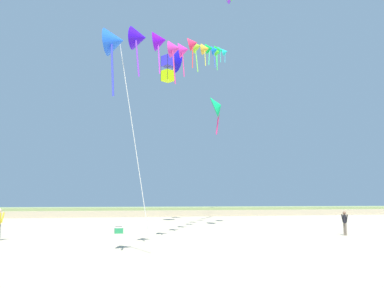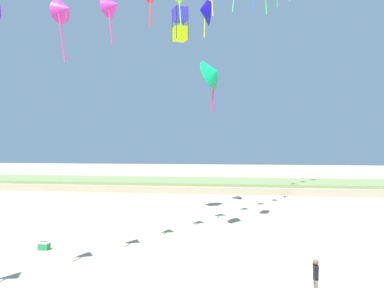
{
  "view_description": "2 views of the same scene",
  "coord_description": "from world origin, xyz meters",
  "px_view_note": "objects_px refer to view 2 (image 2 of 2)",
  "views": [
    {
      "loc": [
        -7.29,
        -20.48,
        2.17
      ],
      "look_at": [
        1.06,
        11.22,
        6.77
      ],
      "focal_mm": 38.0,
      "sensor_mm": 36.0,
      "label": 1
    },
    {
      "loc": [
        6.71,
        -13.17,
        5.68
      ],
      "look_at": [
        3.16,
        8.77,
        5.85
      ],
      "focal_mm": 38.0,
      "sensor_mm": 36.0,
      "label": 2
    }
  ],
  "objects_px": {
    "person_near_left": "(316,277)",
    "beach_cooler": "(44,246)",
    "large_kite_low_lead": "(180,24)",
    "large_kite_outer_drift": "(205,10)",
    "large_kite_mid_trail": "(213,73)"
  },
  "relations": [
    {
      "from": "large_kite_mid_trail",
      "to": "beach_cooler",
      "type": "distance_m",
      "value": 14.51
    },
    {
      "from": "large_kite_low_lead",
      "to": "large_kite_outer_drift",
      "type": "height_order",
      "value": "large_kite_outer_drift"
    },
    {
      "from": "person_near_left",
      "to": "large_kite_mid_trail",
      "type": "relative_size",
      "value": 0.42
    },
    {
      "from": "person_near_left",
      "to": "large_kite_low_lead",
      "type": "relative_size",
      "value": 0.57
    },
    {
      "from": "person_near_left",
      "to": "large_kite_outer_drift",
      "type": "distance_m",
      "value": 27.77
    },
    {
      "from": "large_kite_low_lead",
      "to": "large_kite_outer_drift",
      "type": "xyz_separation_m",
      "value": [
        1.47,
        4.18,
        2.48
      ]
    },
    {
      "from": "person_near_left",
      "to": "beach_cooler",
      "type": "bearing_deg",
      "value": 159.2
    },
    {
      "from": "large_kite_low_lead",
      "to": "large_kite_mid_trail",
      "type": "relative_size",
      "value": 0.74
    },
    {
      "from": "large_kite_outer_drift",
      "to": "beach_cooler",
      "type": "xyz_separation_m",
      "value": [
        -6.96,
        -15.44,
        -17.89
      ]
    },
    {
      "from": "large_kite_outer_drift",
      "to": "beach_cooler",
      "type": "height_order",
      "value": "large_kite_outer_drift"
    },
    {
      "from": "large_kite_mid_trail",
      "to": "large_kite_outer_drift",
      "type": "bearing_deg",
      "value": 100.42
    },
    {
      "from": "large_kite_low_lead",
      "to": "beach_cooler",
      "type": "xyz_separation_m",
      "value": [
        -5.49,
        -11.26,
        -15.41
      ]
    },
    {
      "from": "person_near_left",
      "to": "large_kite_low_lead",
      "type": "bearing_deg",
      "value": 116.74
    },
    {
      "from": "large_kite_outer_drift",
      "to": "person_near_left",
      "type": "bearing_deg",
      "value": -71.68
    },
    {
      "from": "person_near_left",
      "to": "large_kite_low_lead",
      "type": "xyz_separation_m",
      "value": [
        -8.31,
        16.5,
        14.75
      ]
    }
  ]
}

